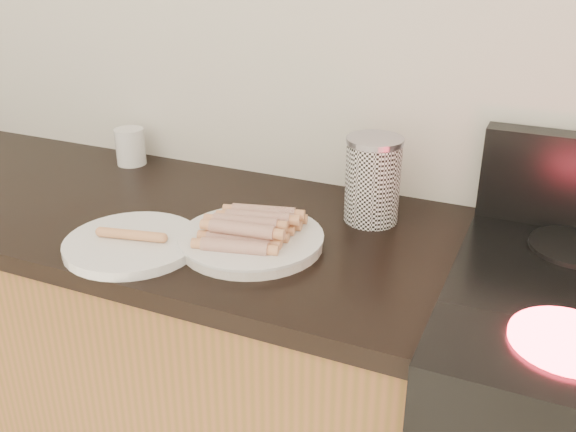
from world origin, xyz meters
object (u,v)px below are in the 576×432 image
at_px(main_plate, 251,241).
at_px(mug, 130,147).
at_px(side_plate, 132,244).
at_px(canister, 373,180).

relative_size(main_plate, mug, 2.97).
bearing_deg(mug, side_plate, -53.36).
distance_m(main_plate, side_plate, 0.24).
bearing_deg(canister, side_plate, -140.71).
height_order(main_plate, mug, mug).
height_order(main_plate, canister, canister).
height_order(canister, mug, canister).
distance_m(side_plate, canister, 0.52).
xyz_separation_m(side_plate, mug, (-0.30, 0.41, 0.04)).
bearing_deg(side_plate, main_plate, 26.68).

